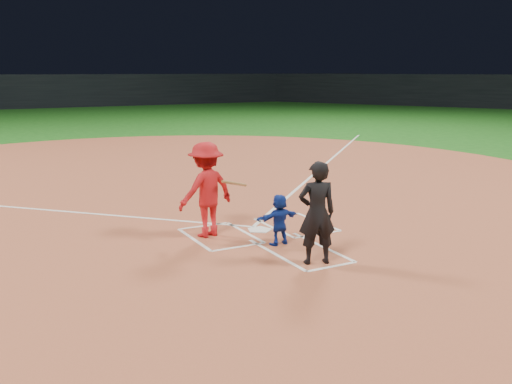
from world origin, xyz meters
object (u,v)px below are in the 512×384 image
home_plate (259,230)px  catcher (279,219)px  batter_at_plate (206,190)px  umpire (317,213)px

home_plate → catcher: 1.26m
catcher → batter_at_plate: (-1.07, 1.29, 0.50)m
home_plate → umpire: (-0.14, -2.48, 0.96)m
home_plate → batter_at_plate: bearing=-7.0°
batter_at_plate → home_plate: bearing=-7.0°
catcher → batter_at_plate: bearing=-54.9°
umpire → batter_at_plate: 2.84m
home_plate → catcher: bearing=82.6°
catcher → batter_at_plate: batter_at_plate is taller
catcher → home_plate: bearing=-102.0°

